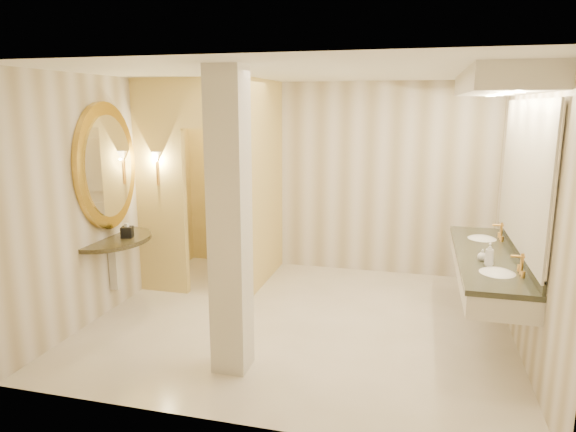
# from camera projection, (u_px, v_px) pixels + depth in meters

# --- Properties ---
(floor) EXTENTS (4.50, 4.50, 0.00)m
(floor) POSITION_uv_depth(u_px,v_px,m) (300.00, 320.00, 5.78)
(floor) COLOR silver
(floor) RESTS_ON ground
(ceiling) EXTENTS (4.50, 4.50, 0.00)m
(ceiling) POSITION_uv_depth(u_px,v_px,m) (302.00, 72.00, 5.21)
(ceiling) COLOR white
(ceiling) RESTS_ON wall_back
(wall_back) EXTENTS (4.50, 0.02, 2.70)m
(wall_back) POSITION_uv_depth(u_px,v_px,m) (332.00, 178.00, 7.39)
(wall_back) COLOR beige
(wall_back) RESTS_ON floor
(wall_front) EXTENTS (4.50, 0.02, 2.70)m
(wall_front) POSITION_uv_depth(u_px,v_px,m) (237.00, 254.00, 3.60)
(wall_front) COLOR beige
(wall_front) RESTS_ON floor
(wall_left) EXTENTS (0.02, 4.00, 2.70)m
(wall_left) POSITION_uv_depth(u_px,v_px,m) (115.00, 194.00, 6.05)
(wall_left) COLOR beige
(wall_left) RESTS_ON floor
(wall_right) EXTENTS (0.02, 4.00, 2.70)m
(wall_right) POSITION_uv_depth(u_px,v_px,m) (528.00, 213.00, 4.95)
(wall_right) COLOR beige
(wall_right) RESTS_ON floor
(toilet_closet) EXTENTS (1.50, 1.55, 2.70)m
(toilet_closet) POSITION_uv_depth(u_px,v_px,m) (233.00, 183.00, 6.68)
(toilet_closet) COLOR #F5DC80
(toilet_closet) RESTS_ON floor
(wall_sconce) EXTENTS (0.14, 0.14, 0.42)m
(wall_sconce) POSITION_uv_depth(u_px,v_px,m) (156.00, 159.00, 6.29)
(wall_sconce) COLOR gold
(wall_sconce) RESTS_ON toilet_closet
(vanity) EXTENTS (0.75, 2.56, 2.09)m
(vanity) POSITION_uv_depth(u_px,v_px,m) (498.00, 181.00, 5.12)
(vanity) COLOR beige
(vanity) RESTS_ON floor
(console_shelf) EXTENTS (1.10, 1.10, 2.00)m
(console_shelf) POSITION_uv_depth(u_px,v_px,m) (108.00, 197.00, 5.84)
(console_shelf) COLOR black
(console_shelf) RESTS_ON floor
(pillar) EXTENTS (0.31, 0.31, 2.70)m
(pillar) POSITION_uv_depth(u_px,v_px,m) (230.00, 225.00, 4.47)
(pillar) COLOR beige
(pillar) RESTS_ON floor
(tissue_box) EXTENTS (0.16, 0.16, 0.13)m
(tissue_box) POSITION_uv_depth(u_px,v_px,m) (127.00, 232.00, 5.93)
(tissue_box) COLOR black
(tissue_box) RESTS_ON console_shelf
(toilet) EXTENTS (0.51, 0.79, 0.76)m
(toilet) POSITION_uv_depth(u_px,v_px,m) (236.00, 241.00, 7.67)
(toilet) COLOR white
(toilet) RESTS_ON floor
(soap_bottle_a) EXTENTS (0.08, 0.08, 0.15)m
(soap_bottle_a) POSITION_uv_depth(u_px,v_px,m) (490.00, 254.00, 5.02)
(soap_bottle_a) COLOR beige
(soap_bottle_a) RESTS_ON vanity
(soap_bottle_b) EXTENTS (0.10, 0.10, 0.12)m
(soap_bottle_b) POSITION_uv_depth(u_px,v_px,m) (482.00, 255.00, 5.03)
(soap_bottle_b) COLOR silver
(soap_bottle_b) RESTS_ON vanity
(soap_bottle_c) EXTENTS (0.11, 0.11, 0.22)m
(soap_bottle_c) POSITION_uv_depth(u_px,v_px,m) (489.00, 254.00, 4.86)
(soap_bottle_c) COLOR #C6B28C
(soap_bottle_c) RESTS_ON vanity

